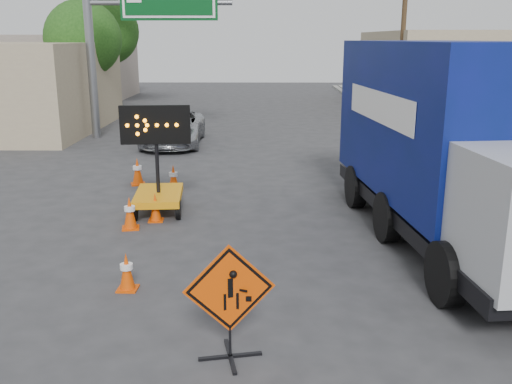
{
  "coord_description": "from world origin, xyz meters",
  "views": [
    {
      "loc": [
        0.74,
        -6.6,
        4.2
      ],
      "look_at": [
        0.63,
        3.33,
        1.51
      ],
      "focal_mm": 40.0,
      "sensor_mm": 36.0,
      "label": 1
    }
  ],
  "objects_px": {
    "construction_sign": "(230,299)",
    "pickup_truck": "(173,128)",
    "arrow_board": "(158,188)",
    "box_truck": "(451,154)"
  },
  "relations": [
    {
      "from": "construction_sign",
      "to": "pickup_truck",
      "type": "distance_m",
      "value": 16.34
    },
    {
      "from": "construction_sign",
      "to": "pickup_truck",
      "type": "relative_size",
      "value": 0.33
    },
    {
      "from": "arrow_board",
      "to": "pickup_truck",
      "type": "relative_size",
      "value": 0.53
    },
    {
      "from": "pickup_truck",
      "to": "box_truck",
      "type": "distance_m",
      "value": 13.61
    },
    {
      "from": "construction_sign",
      "to": "box_truck",
      "type": "relative_size",
      "value": 0.18
    },
    {
      "from": "arrow_board",
      "to": "pickup_truck",
      "type": "height_order",
      "value": "arrow_board"
    },
    {
      "from": "construction_sign",
      "to": "box_truck",
      "type": "height_order",
      "value": "box_truck"
    },
    {
      "from": "construction_sign",
      "to": "pickup_truck",
      "type": "xyz_separation_m",
      "value": [
        -3.19,
        16.02,
        -0.17
      ]
    },
    {
      "from": "construction_sign",
      "to": "arrow_board",
      "type": "relative_size",
      "value": 0.61
    },
    {
      "from": "arrow_board",
      "to": "pickup_truck",
      "type": "distance_m",
      "value": 9.36
    }
  ]
}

